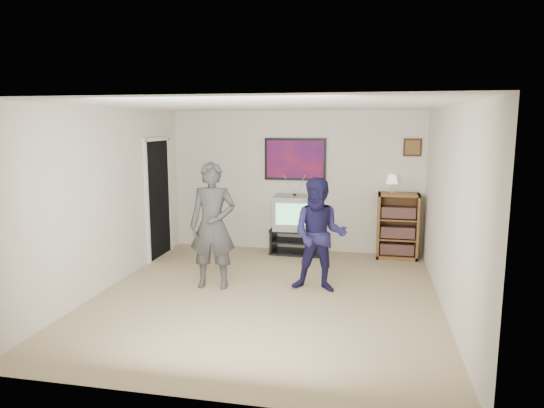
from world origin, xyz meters
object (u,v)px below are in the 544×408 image
(media_stand, at_px, (296,241))
(person_tall, at_px, (213,226))
(crt_television, at_px, (294,212))
(person_short, at_px, (319,235))
(bookshelf, at_px, (397,226))

(media_stand, height_order, person_tall, person_tall)
(crt_television, bearing_deg, person_short, -74.06)
(media_stand, height_order, crt_television, crt_television)
(crt_television, distance_m, bookshelf, 1.78)
(media_stand, relative_size, crt_television, 1.29)
(media_stand, distance_m, person_tall, 2.27)
(bookshelf, height_order, person_tall, person_tall)
(person_tall, bearing_deg, media_stand, 59.16)
(media_stand, xyz_separation_m, person_tall, (-0.88, -1.98, 0.66))
(bookshelf, bearing_deg, person_tall, -142.06)
(person_short, bearing_deg, person_tall, -172.40)
(media_stand, distance_m, bookshelf, 1.76)
(crt_television, distance_m, person_tall, 2.16)
(crt_television, height_order, person_tall, person_tall)
(crt_television, distance_m, person_short, 1.95)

